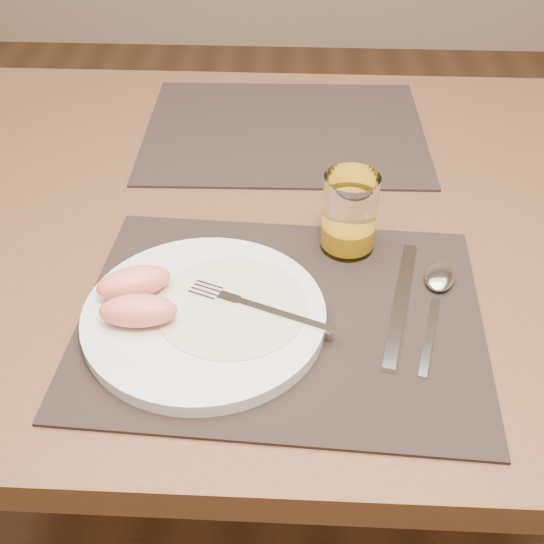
% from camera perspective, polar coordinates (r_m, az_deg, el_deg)
% --- Properties ---
extents(ground, '(5.00, 5.00, 0.00)m').
position_cam_1_polar(ground, '(1.50, 0.80, -18.99)').
color(ground, '#54331D').
rests_on(ground, ground).
extents(table, '(1.40, 0.90, 0.75)m').
position_cam_1_polar(table, '(0.99, 1.14, 1.42)').
color(table, brown).
rests_on(table, ground).
extents(placemat_near, '(0.47, 0.37, 0.00)m').
position_cam_1_polar(placemat_near, '(0.77, 0.78, -3.71)').
color(placemat_near, black).
rests_on(placemat_near, table).
extents(placemat_far, '(0.46, 0.36, 0.00)m').
position_cam_1_polar(placemat_far, '(1.13, 1.07, 11.76)').
color(placemat_far, black).
rests_on(placemat_far, table).
extents(plate, '(0.27, 0.27, 0.02)m').
position_cam_1_polar(plate, '(0.76, -5.68, -3.69)').
color(plate, white).
rests_on(plate, placemat_near).
extents(plate_dressing, '(0.17, 0.17, 0.00)m').
position_cam_1_polar(plate_dressing, '(0.76, -3.38, -2.77)').
color(plate_dressing, white).
rests_on(plate_dressing, plate).
extents(fork, '(0.17, 0.08, 0.00)m').
position_cam_1_polar(fork, '(0.76, -1.99, -2.71)').
color(fork, silver).
rests_on(fork, plate).
extents(knife, '(0.06, 0.22, 0.01)m').
position_cam_1_polar(knife, '(0.78, 10.55, -3.38)').
color(knife, silver).
rests_on(knife, placemat_near).
extents(spoon, '(0.07, 0.19, 0.01)m').
position_cam_1_polar(spoon, '(0.82, 13.73, -1.02)').
color(spoon, silver).
rests_on(spoon, placemat_near).
extents(juice_glass, '(0.07, 0.07, 0.10)m').
position_cam_1_polar(juice_glass, '(0.85, 6.48, 4.63)').
color(juice_glass, white).
rests_on(juice_glass, placemat_near).
extents(grapefruit_wedges, '(0.10, 0.10, 0.03)m').
position_cam_1_polar(grapefruit_wedges, '(0.76, -11.31, -2.00)').
color(grapefruit_wedges, '#FF8668').
rests_on(grapefruit_wedges, plate).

